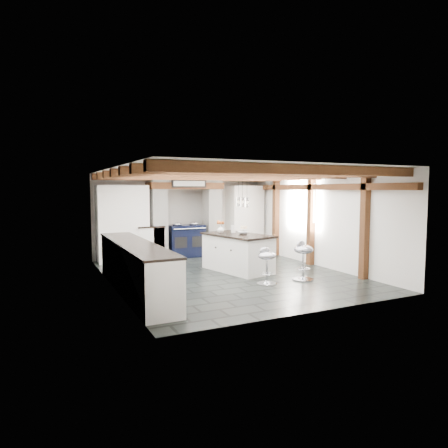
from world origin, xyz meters
name	(u,v)px	position (x,y,z in m)	size (l,w,h in m)	color
ground	(228,275)	(0.00, 0.00, 0.00)	(6.00, 6.00, 0.00)	black
room_shell	(180,223)	(-0.61, 1.42, 1.07)	(6.00, 6.03, 6.00)	silver
range_cooker	(186,240)	(0.00, 2.68, 0.47)	(1.00, 0.63, 0.99)	black
kitchen_island	(237,252)	(0.40, 0.30, 0.44)	(1.27, 1.90, 1.15)	white
bar_stool_near	(303,256)	(1.19, -1.14, 0.51)	(0.53, 0.53, 0.83)	silver
bar_stool_far	(267,262)	(0.31, -1.13, 0.46)	(0.43, 0.43, 0.74)	silver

